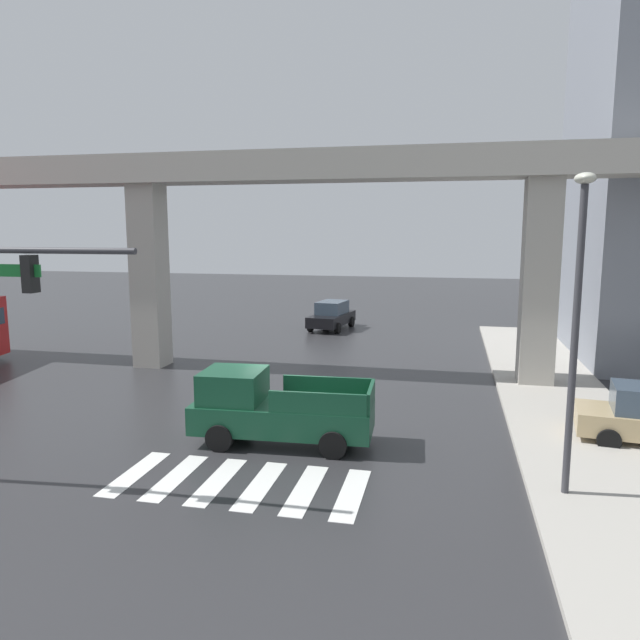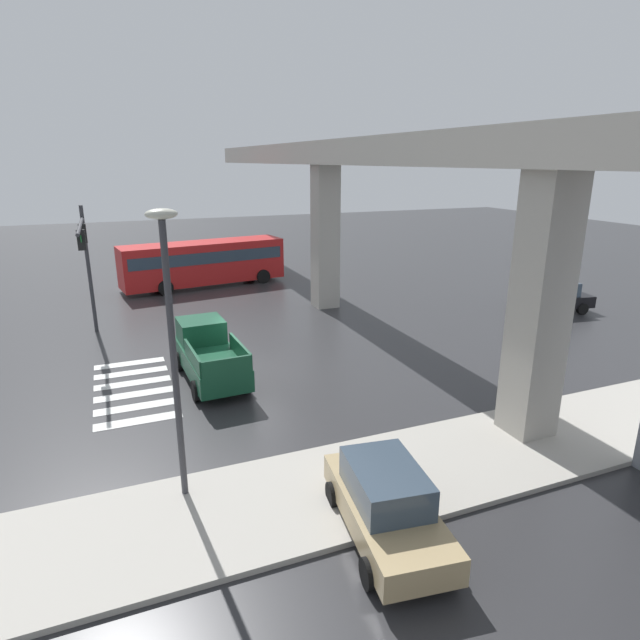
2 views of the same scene
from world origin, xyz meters
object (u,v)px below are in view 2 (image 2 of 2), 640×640
(sedan_tan, at_px, (386,503))
(street_lamp_near_corner, at_px, (171,327))
(city_bus, at_px, (204,261))
(sedan_black, at_px, (553,297))
(traffic_signal_mast, at_px, (85,249))
(pickup_truck, at_px, (209,354))

(sedan_tan, height_order, street_lamp_near_corner, street_lamp_near_corner)
(city_bus, distance_m, sedan_black, 21.91)
(sedan_tan, distance_m, traffic_signal_mast, 18.46)
(traffic_signal_mast, bearing_deg, sedan_black, 80.08)
(city_bus, xyz_separation_m, sedan_tan, (26.63, -0.68, -0.87))
(sedan_tan, xyz_separation_m, street_lamp_near_corner, (-3.12, -4.03, 3.70))
(sedan_tan, bearing_deg, street_lamp_near_corner, -127.71)
(traffic_signal_mast, xyz_separation_m, street_lamp_near_corner, (13.91, 2.14, 0.17))
(sedan_black, bearing_deg, street_lamp_near_corner, -65.87)
(city_bus, xyz_separation_m, traffic_signal_mast, (9.61, -6.86, 2.67))
(street_lamp_near_corner, bearing_deg, sedan_tan, 52.29)
(city_bus, bearing_deg, pickup_truck, -9.52)
(pickup_truck, height_order, sedan_black, pickup_truck)
(pickup_truck, distance_m, street_lamp_near_corner, 8.58)
(traffic_signal_mast, bearing_deg, city_bus, 144.48)
(pickup_truck, relative_size, sedan_black, 1.15)
(traffic_signal_mast, bearing_deg, street_lamp_near_corner, 8.75)
(sedan_black, bearing_deg, sedan_tan, -54.01)
(pickup_truck, distance_m, city_bus, 16.22)
(sedan_black, xyz_separation_m, traffic_signal_mast, (-4.17, -23.87, 3.54))
(pickup_truck, xyz_separation_m, sedan_tan, (10.65, 2.00, -0.14))
(sedan_tan, xyz_separation_m, traffic_signal_mast, (-17.03, -6.17, 3.54))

